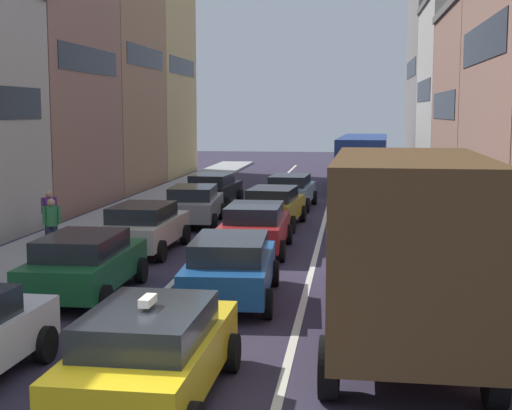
% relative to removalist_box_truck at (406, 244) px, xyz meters
% --- Properties ---
extents(sidewalk_left, '(2.60, 64.00, 0.14)m').
position_rel_removalist_box_truck_xyz_m(sidewalk_left, '(-10.40, 16.02, -1.90)').
color(sidewalk_left, '#A1A1A1').
rests_on(sidewalk_left, ground).
extents(lane_stripe_left, '(0.16, 60.00, 0.01)m').
position_rel_removalist_box_truck_xyz_m(lane_stripe_left, '(-5.40, 16.02, -1.97)').
color(lane_stripe_left, silver).
rests_on(lane_stripe_left, ground).
extents(lane_stripe_right, '(0.16, 60.00, 0.01)m').
position_rel_removalist_box_truck_xyz_m(lane_stripe_right, '(-2.00, 16.02, -1.97)').
color(lane_stripe_right, silver).
rests_on(lane_stripe_right, ground).
extents(building_row_left, '(7.20, 43.90, 13.45)m').
position_rel_removalist_box_truck_xyz_m(building_row_left, '(-15.69, 19.73, 3.97)').
color(building_row_left, '#9E7556').
rests_on(building_row_left, ground).
extents(removalist_box_truck, '(2.83, 7.75, 3.58)m').
position_rel_removalist_box_truck_xyz_m(removalist_box_truck, '(0.00, 0.00, 0.00)').
color(removalist_box_truck, '#A51E1E').
rests_on(removalist_box_truck, ground).
extents(taxi_centre_lane_front, '(2.12, 4.33, 1.66)m').
position_rel_removalist_box_truck_xyz_m(taxi_centre_lane_front, '(-3.83, -2.84, -1.18)').
color(taxi_centre_lane_front, yellow).
rests_on(taxi_centre_lane_front, ground).
extents(sedan_centre_lane_second, '(2.25, 4.39, 1.49)m').
position_rel_removalist_box_truck_xyz_m(sedan_centre_lane_second, '(-3.65, 3.21, -1.18)').
color(sedan_centre_lane_second, '#194C8C').
rests_on(sedan_centre_lane_second, ground).
extents(wagon_left_lane_second, '(2.11, 4.33, 1.49)m').
position_rel_removalist_box_truck_xyz_m(wagon_left_lane_second, '(-7.08, 3.16, -1.18)').
color(wagon_left_lane_second, '#19592D').
rests_on(wagon_left_lane_second, ground).
extents(hatchback_centre_lane_third, '(2.10, 4.32, 1.49)m').
position_rel_removalist_box_truck_xyz_m(hatchback_centre_lane_third, '(-3.86, 9.11, -1.18)').
color(hatchback_centre_lane_third, '#A51E1E').
rests_on(hatchback_centre_lane_third, ground).
extents(sedan_left_lane_third, '(2.12, 4.33, 1.49)m').
position_rel_removalist_box_truck_xyz_m(sedan_left_lane_third, '(-7.24, 8.67, -1.18)').
color(sedan_left_lane_third, beige).
rests_on(sedan_left_lane_third, ground).
extents(coupe_centre_lane_fourth, '(2.30, 4.41, 1.49)m').
position_rel_removalist_box_truck_xyz_m(coupe_centre_lane_fourth, '(-3.85, 14.16, -1.18)').
color(coupe_centre_lane_fourth, '#B29319').
rests_on(coupe_centre_lane_fourth, ground).
extents(sedan_left_lane_fourth, '(2.30, 4.41, 1.49)m').
position_rel_removalist_box_truck_xyz_m(sedan_left_lane_fourth, '(-6.90, 14.28, -1.18)').
color(sedan_left_lane_fourth, gray).
rests_on(sedan_left_lane_fourth, ground).
extents(sedan_centre_lane_fifth, '(2.26, 4.40, 1.49)m').
position_rel_removalist_box_truck_xyz_m(sedan_centre_lane_fifth, '(-3.67, 19.66, -1.18)').
color(sedan_centre_lane_fifth, '#759EB7').
rests_on(sedan_centre_lane_fifth, ground).
extents(sedan_left_lane_fifth, '(2.29, 4.41, 1.49)m').
position_rel_removalist_box_truck_xyz_m(sedan_left_lane_fifth, '(-7.18, 19.71, -1.18)').
color(sedan_left_lane_fifth, black).
rests_on(sedan_left_lane_fifth, ground).
extents(sedan_right_lane_behind_truck, '(2.13, 4.33, 1.49)m').
position_rel_removalist_box_truck_xyz_m(sedan_right_lane_behind_truck, '(-0.18, 6.90, -1.18)').
color(sedan_right_lane_behind_truck, silver).
rests_on(sedan_right_lane_behind_truck, ground).
extents(wagon_right_lane_far, '(2.12, 4.33, 1.49)m').
position_rel_removalist_box_truck_xyz_m(wagon_right_lane_far, '(-0.11, 12.73, -1.18)').
color(wagon_right_lane_far, '#194C8C').
rests_on(wagon_right_lane_far, ground).
extents(bus_mid_queue_primary, '(3.18, 10.61, 2.90)m').
position_rel_removalist_box_truck_xyz_m(bus_mid_queue_primary, '(-0.33, 28.82, -0.21)').
color(bus_mid_queue_primary, navy).
rests_on(bus_mid_queue_primary, ground).
extents(pedestrian_near_kerb, '(0.47, 0.34, 1.66)m').
position_rel_removalist_box_truck_xyz_m(pedestrian_near_kerb, '(-11.05, 10.53, -1.03)').
color(pedestrian_near_kerb, '#262D47').
rests_on(pedestrian_near_kerb, ground).
extents(pedestrian_mid_sidewalk, '(0.50, 0.34, 1.66)m').
position_rel_removalist_box_truck_xyz_m(pedestrian_mid_sidewalk, '(-10.03, 8.30, -1.03)').
color(pedestrian_mid_sidewalk, '#262D47').
rests_on(pedestrian_mid_sidewalk, ground).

